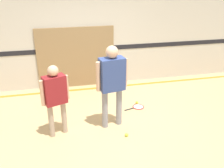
{
  "coord_description": "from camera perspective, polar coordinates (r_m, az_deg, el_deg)",
  "views": [
    {
      "loc": [
        -0.8,
        -4.28,
        2.82
      ],
      "look_at": [
        0.16,
        -0.01,
        0.92
      ],
      "focal_mm": 40.0,
      "sensor_mm": 36.0,
      "label": 1
    }
  ],
  "objects": [
    {
      "name": "tennis_ball_near_instructor",
      "position": [
        4.86,
        3.34,
        -11.52
      ],
      "size": [
        0.07,
        0.07,
        0.07
      ],
      "primitive_type": "sphere",
      "color": "#CCE038",
      "rests_on": "ground_plane"
    },
    {
      "name": "floor_stripe",
      "position": [
        6.8,
        -4.75,
        -1.03
      ],
      "size": [
        14.4,
        0.1,
        0.01
      ],
      "color": "orange",
      "rests_on": "ground_plane"
    },
    {
      "name": "person_student_left",
      "position": [
        4.61,
        -12.87,
        -2.14
      ],
      "size": [
        0.5,
        0.34,
        1.4
      ],
      "rotation": [
        0.0,
        0.0,
        0.35
      ],
      "color": "tan",
      "rests_on": "ground_plane"
    },
    {
      "name": "ground_plane",
      "position": [
        5.18,
        -1.75,
        -9.43
      ],
      "size": [
        16.0,
        16.0,
        0.0
      ],
      "primitive_type": "plane",
      "color": "tan"
    },
    {
      "name": "person_instructor",
      "position": [
        4.72,
        0.0,
        1.27
      ],
      "size": [
        0.63,
        0.33,
        1.67
      ],
      "rotation": [
        0.0,
        0.0,
        0.17
      ],
      "color": "gray",
      "rests_on": "ground_plane"
    },
    {
      "name": "racket_spare_on_floor",
      "position": [
        5.86,
        5.82,
        -5.25
      ],
      "size": [
        0.52,
        0.33,
        0.03
      ],
      "rotation": [
        0.0,
        0.0,
        3.41
      ],
      "color": "red",
      "rests_on": "ground_plane"
    },
    {
      "name": "wall_back",
      "position": [
        6.64,
        -5.65,
        12.8
      ],
      "size": [
        16.0,
        0.07,
        3.2
      ],
      "color": "beige",
      "rests_on": "ground_plane"
    },
    {
      "name": "wall_panel",
      "position": [
        6.74,
        -8.18,
        5.96
      ],
      "size": [
        2.03,
        0.05,
        1.62
      ],
      "color": "#93754C",
      "rests_on": "ground_plane"
    },
    {
      "name": "tennis_ball_by_spare_racket",
      "position": [
        6.01,
        5.67,
        -4.21
      ],
      "size": [
        0.07,
        0.07,
        0.07
      ],
      "primitive_type": "sphere",
      "color": "#CCE038",
      "rests_on": "ground_plane"
    }
  ]
}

